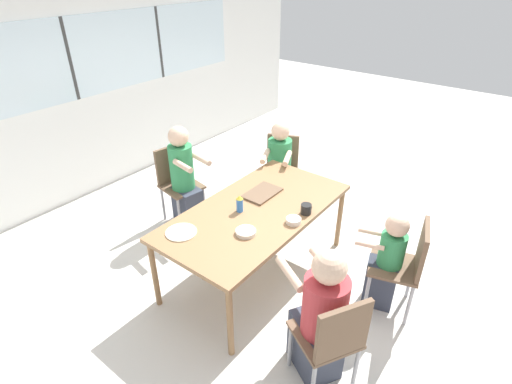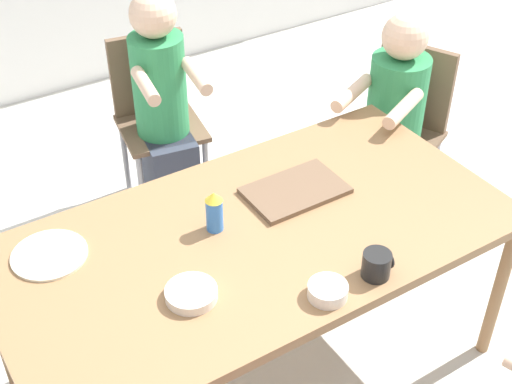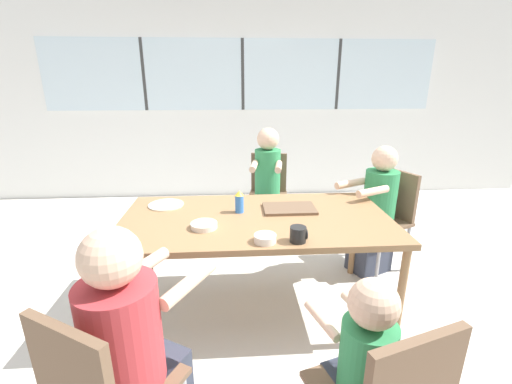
{
  "view_description": "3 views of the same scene",
  "coord_description": "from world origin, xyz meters",
  "px_view_note": "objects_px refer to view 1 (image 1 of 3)",
  "views": [
    {
      "loc": [
        -2.38,
        -1.84,
        2.68
      ],
      "look_at": [
        0.0,
        0.0,
        0.91
      ],
      "focal_mm": 28.0,
      "sensor_mm": 36.0,
      "label": 1
    },
    {
      "loc": [
        -1.01,
        -1.61,
        2.36
      ],
      "look_at": [
        0.0,
        0.0,
        0.91
      ],
      "focal_mm": 50.0,
      "sensor_mm": 36.0,
      "label": 2
    },
    {
      "loc": [
        -0.15,
        -2.16,
        1.63
      ],
      "look_at": [
        0.0,
        0.0,
        0.91
      ],
      "focal_mm": 24.0,
      "sensor_mm": 36.0,
      "label": 3
    }
  ],
  "objects_px": {
    "chair_for_woman_green_shirt": "(281,165)",
    "chair_for_man_blue_shirt": "(177,178)",
    "person_man_teal_shirt": "(320,319)",
    "chair_for_man_teal_shirt": "(333,337)",
    "bowl_cereal": "(294,221)",
    "person_toddler": "(386,264)",
    "person_man_blue_shirt": "(184,180)",
    "person_woman_green_shirt": "(279,172)",
    "chair_for_toddler": "(407,261)",
    "coffee_mug": "(306,209)",
    "bowl_white_shallow": "(246,232)",
    "sippy_cup": "(240,203)"
  },
  "relations": [
    {
      "from": "coffee_mug",
      "to": "sippy_cup",
      "type": "height_order",
      "value": "sippy_cup"
    },
    {
      "from": "chair_for_woman_green_shirt",
      "to": "bowl_cereal",
      "type": "height_order",
      "value": "chair_for_woman_green_shirt"
    },
    {
      "from": "person_woman_green_shirt",
      "to": "coffee_mug",
      "type": "bearing_deg",
      "value": 111.52
    },
    {
      "from": "person_man_blue_shirt",
      "to": "coffee_mug",
      "type": "height_order",
      "value": "person_man_blue_shirt"
    },
    {
      "from": "person_woman_green_shirt",
      "to": "bowl_cereal",
      "type": "distance_m",
      "value": 1.37
    },
    {
      "from": "chair_for_man_blue_shirt",
      "to": "person_man_blue_shirt",
      "type": "relative_size",
      "value": 0.75
    },
    {
      "from": "person_toddler",
      "to": "bowl_white_shallow",
      "type": "distance_m",
      "value": 1.22
    },
    {
      "from": "chair_for_woman_green_shirt",
      "to": "bowl_white_shallow",
      "type": "distance_m",
      "value": 1.72
    },
    {
      "from": "chair_for_toddler",
      "to": "coffee_mug",
      "type": "distance_m",
      "value": 0.93
    },
    {
      "from": "chair_for_man_blue_shirt",
      "to": "bowl_white_shallow",
      "type": "distance_m",
      "value": 1.59
    },
    {
      "from": "sippy_cup",
      "to": "bowl_white_shallow",
      "type": "relative_size",
      "value": 0.95
    },
    {
      "from": "chair_for_woman_green_shirt",
      "to": "person_man_blue_shirt",
      "type": "height_order",
      "value": "person_man_blue_shirt"
    },
    {
      "from": "chair_for_man_teal_shirt",
      "to": "person_toddler",
      "type": "relative_size",
      "value": 0.93
    },
    {
      "from": "person_woman_green_shirt",
      "to": "person_man_teal_shirt",
      "type": "height_order",
      "value": "person_man_teal_shirt"
    },
    {
      "from": "bowl_white_shallow",
      "to": "person_woman_green_shirt",
      "type": "bearing_deg",
      "value": 24.65
    },
    {
      "from": "chair_for_man_teal_shirt",
      "to": "bowl_cereal",
      "type": "distance_m",
      "value": 1.06
    },
    {
      "from": "chair_for_man_teal_shirt",
      "to": "person_man_teal_shirt",
      "type": "distance_m",
      "value": 0.17
    },
    {
      "from": "bowl_white_shallow",
      "to": "bowl_cereal",
      "type": "height_order",
      "value": "bowl_cereal"
    },
    {
      "from": "chair_for_man_teal_shirt",
      "to": "person_man_teal_shirt",
      "type": "height_order",
      "value": "person_man_teal_shirt"
    },
    {
      "from": "chair_for_man_blue_shirt",
      "to": "bowl_cereal",
      "type": "bearing_deg",
      "value": 93.03
    },
    {
      "from": "coffee_mug",
      "to": "chair_for_man_blue_shirt",
      "type": "bearing_deg",
      "value": 90.03
    },
    {
      "from": "person_man_teal_shirt",
      "to": "chair_for_man_teal_shirt",
      "type": "bearing_deg",
      "value": -90.0
    },
    {
      "from": "chair_for_woman_green_shirt",
      "to": "chair_for_man_teal_shirt",
      "type": "xyz_separation_m",
      "value": [
        -1.87,
        -1.7,
        0.0
      ]
    },
    {
      "from": "chair_for_man_blue_shirt",
      "to": "person_man_teal_shirt",
      "type": "relative_size",
      "value": 0.78
    },
    {
      "from": "chair_for_man_blue_shirt",
      "to": "chair_for_man_teal_shirt",
      "type": "relative_size",
      "value": 1.0
    },
    {
      "from": "chair_for_man_blue_shirt",
      "to": "person_woman_green_shirt",
      "type": "bearing_deg",
      "value": 145.04
    },
    {
      "from": "chair_for_woman_green_shirt",
      "to": "bowl_cereal",
      "type": "relative_size",
      "value": 6.81
    },
    {
      "from": "chair_for_toddler",
      "to": "person_man_blue_shirt",
      "type": "relative_size",
      "value": 0.75
    },
    {
      "from": "person_man_teal_shirt",
      "to": "person_toddler",
      "type": "distance_m",
      "value": 0.93
    },
    {
      "from": "chair_for_man_teal_shirt",
      "to": "bowl_cereal",
      "type": "relative_size",
      "value": 6.81
    },
    {
      "from": "chair_for_man_teal_shirt",
      "to": "coffee_mug",
      "type": "distance_m",
      "value": 1.19
    },
    {
      "from": "chair_for_woman_green_shirt",
      "to": "bowl_cereal",
      "type": "distance_m",
      "value": 1.52
    },
    {
      "from": "chair_for_toddler",
      "to": "person_woman_green_shirt",
      "type": "xyz_separation_m",
      "value": [
        0.67,
        1.75,
        -0.01
      ]
    },
    {
      "from": "chair_for_woman_green_shirt",
      "to": "chair_for_man_blue_shirt",
      "type": "distance_m",
      "value": 1.25
    },
    {
      "from": "chair_for_man_blue_shirt",
      "to": "sippy_cup",
      "type": "relative_size",
      "value": 5.53
    },
    {
      "from": "person_man_blue_shirt",
      "to": "chair_for_man_blue_shirt",
      "type": "bearing_deg",
      "value": -90.0
    },
    {
      "from": "chair_for_man_blue_shirt",
      "to": "bowl_cereal",
      "type": "xyz_separation_m",
      "value": [
        -0.19,
        -1.69,
        0.23
      ]
    },
    {
      "from": "bowl_cereal",
      "to": "chair_for_man_blue_shirt",
      "type": "bearing_deg",
      "value": 83.54
    },
    {
      "from": "chair_for_man_blue_shirt",
      "to": "chair_for_man_teal_shirt",
      "type": "distance_m",
      "value": 2.61
    },
    {
      "from": "person_man_teal_shirt",
      "to": "chair_for_toddler",
      "type": "bearing_deg",
      "value": 14.73
    },
    {
      "from": "person_man_blue_shirt",
      "to": "coffee_mug",
      "type": "bearing_deg",
      "value": 100.49
    },
    {
      "from": "person_woman_green_shirt",
      "to": "coffee_mug",
      "type": "xyz_separation_m",
      "value": [
        -0.84,
        -0.87,
        0.26
      ]
    },
    {
      "from": "coffee_mug",
      "to": "bowl_cereal",
      "type": "bearing_deg",
      "value": 178.15
    },
    {
      "from": "chair_for_woman_green_shirt",
      "to": "chair_for_toddler",
      "type": "xyz_separation_m",
      "value": [
        -0.82,
        -1.82,
        0.0
      ]
    },
    {
      "from": "coffee_mug",
      "to": "sippy_cup",
      "type": "distance_m",
      "value": 0.59
    },
    {
      "from": "person_woman_green_shirt",
      "to": "bowl_cereal",
      "type": "bearing_deg",
      "value": 105.44
    },
    {
      "from": "bowl_cereal",
      "to": "chair_for_man_teal_shirt",
      "type": "bearing_deg",
      "value": -131.71
    },
    {
      "from": "person_man_blue_shirt",
      "to": "person_man_teal_shirt",
      "type": "relative_size",
      "value": 1.04
    },
    {
      "from": "chair_for_man_teal_shirt",
      "to": "person_man_teal_shirt",
      "type": "relative_size",
      "value": 0.78
    },
    {
      "from": "sippy_cup",
      "to": "bowl_cereal",
      "type": "distance_m",
      "value": 0.5
    }
  ]
}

